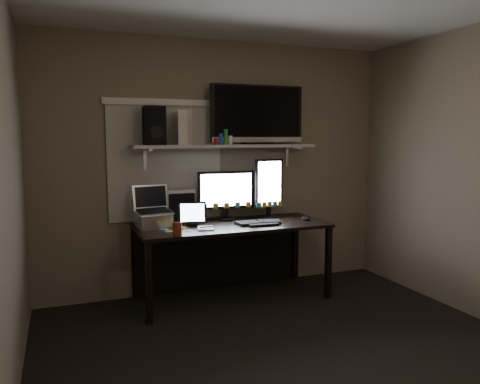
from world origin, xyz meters
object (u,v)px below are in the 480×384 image
desk (228,240)px  keyboard (259,222)px  monitor_landscape (226,195)px  mouse (306,219)px  game_console (184,128)px  monitor_portrait (269,188)px  tv (257,115)px  laptop (153,207)px  speaker (154,126)px  cup (177,229)px  tablet (192,214)px

desk → keyboard: size_ratio=4.11×
keyboard → desk: bearing=144.4°
monitor_landscape → desk: bearing=-97.5°
mouse → game_console: size_ratio=0.33×
monitor_portrait → tv: tv is taller
mouse → laptop: (-1.47, 0.19, 0.17)m
monitor_portrait → game_console: bearing=173.6°
keyboard → speaker: size_ratio=1.26×
monitor_portrait → desk: bearing=-178.7°
cup → speaker: bearing=98.2°
mouse → tv: bearing=128.6°
desk → laptop: size_ratio=4.80×
keyboard → laptop: bearing=174.3°
keyboard → laptop: (-0.97, 0.18, 0.17)m
laptop → game_console: 0.80m
mouse → tablet: tablet is taller
game_console → laptop: bearing=-145.1°
cup → tv: 1.47m
speaker → monitor_landscape: bearing=4.8°
monitor_portrait → game_console: (-0.87, 0.02, 0.60)m
mouse → keyboard: bearing=164.3°
monitor_portrait → tv: bearing=158.2°
cup → game_console: 1.01m
mouse → monitor_portrait: bearing=122.4°
desk → tablet: size_ratio=6.88×
keyboard → speaker: 1.33m
game_console → mouse: bearing=3.8°
monitor_landscape → tablet: monitor_landscape is taller
monitor_landscape → mouse: (0.72, -0.32, -0.23)m
game_console → cup: bearing=-93.3°
monitor_portrait → speaker: size_ratio=1.75×
keyboard → tablet: (-0.62, 0.12, 0.10)m
desk → tv: (0.34, 0.09, 1.22)m
mouse → cup: 1.37m
monitor_portrait → tablet: monitor_portrait is taller
game_console → speaker: (-0.27, 0.01, 0.02)m
tv → game_console: size_ratio=3.05×
monitor_landscape → monitor_portrait: size_ratio=0.93×
desk → mouse: bearing=-16.2°
tv → speaker: bearing=179.3°
monitor_landscape → speaker: (-0.70, -0.02, 0.68)m
monitor_landscape → keyboard: monitor_landscape is taller
monitor_landscape → tv: bearing=0.2°
monitor_landscape → speaker: size_ratio=1.63×
cup → game_console: bearing=68.8°
game_console → tv: bearing=18.8°
laptop → game_console: game_console is taller
tablet → monitor_landscape: bearing=36.1°
keyboard → mouse: 0.50m
mouse → game_console: game_console is taller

